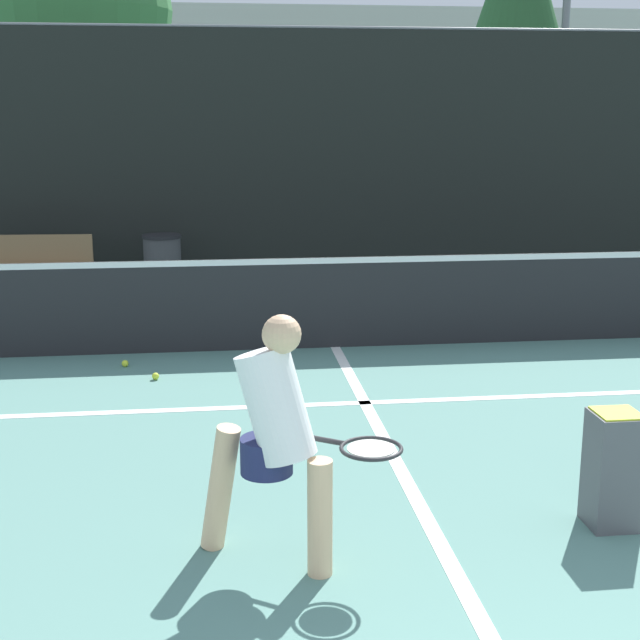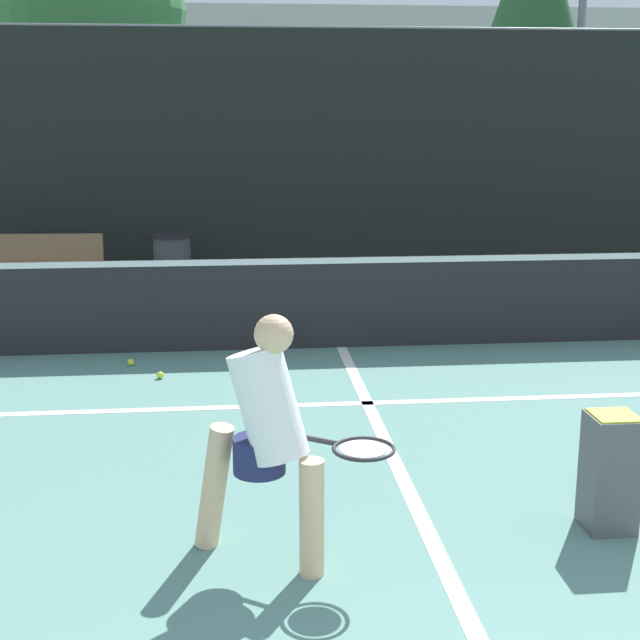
{
  "view_description": "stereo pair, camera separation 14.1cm",
  "coord_description": "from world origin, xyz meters",
  "px_view_note": "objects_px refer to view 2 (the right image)",
  "views": [
    {
      "loc": [
        -1.24,
        -1.38,
        2.41
      ],
      "look_at": [
        -0.49,
        4.79,
        0.95
      ],
      "focal_mm": 50.0,
      "sensor_mm": 36.0,
      "label": 1
    },
    {
      "loc": [
        -1.1,
        -1.4,
        2.41
      ],
      "look_at": [
        -0.49,
        4.79,
        0.95
      ],
      "focal_mm": 50.0,
      "sensor_mm": 36.0,
      "label": 2
    }
  ],
  "objects_px": {
    "player_practicing": "(268,431)",
    "trash_bin": "(173,265)",
    "courtside_bench": "(34,265)",
    "parked_car": "(520,213)",
    "ball_hopper": "(610,469)"
  },
  "relations": [
    {
      "from": "ball_hopper",
      "to": "parked_car",
      "type": "xyz_separation_m",
      "value": [
        2.96,
        10.83,
        0.26
      ]
    },
    {
      "from": "player_practicing",
      "to": "ball_hopper",
      "type": "distance_m",
      "value": 2.05
    },
    {
      "from": "courtside_bench",
      "to": "trash_bin",
      "type": "distance_m",
      "value": 1.78
    },
    {
      "from": "trash_bin",
      "to": "parked_car",
      "type": "relative_size",
      "value": 0.19
    },
    {
      "from": "courtside_bench",
      "to": "parked_car",
      "type": "relative_size",
      "value": 0.41
    },
    {
      "from": "parked_car",
      "to": "trash_bin",
      "type": "bearing_deg",
      "value": -148.49
    },
    {
      "from": "ball_hopper",
      "to": "courtside_bench",
      "type": "distance_m",
      "value": 8.47
    },
    {
      "from": "player_practicing",
      "to": "parked_car",
      "type": "distance_m",
      "value": 12.1
    },
    {
      "from": "player_practicing",
      "to": "trash_bin",
      "type": "relative_size",
      "value": 1.71
    },
    {
      "from": "player_practicing",
      "to": "courtside_bench",
      "type": "height_order",
      "value": "player_practicing"
    },
    {
      "from": "courtside_bench",
      "to": "trash_bin",
      "type": "bearing_deg",
      "value": 9.1
    },
    {
      "from": "courtside_bench",
      "to": "parked_car",
      "type": "height_order",
      "value": "parked_car"
    },
    {
      "from": "player_practicing",
      "to": "courtside_bench",
      "type": "bearing_deg",
      "value": 144.34
    },
    {
      "from": "ball_hopper",
      "to": "player_practicing",
      "type": "bearing_deg",
      "value": -173.98
    },
    {
      "from": "ball_hopper",
      "to": "trash_bin",
      "type": "bearing_deg",
      "value": 112.53
    }
  ]
}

